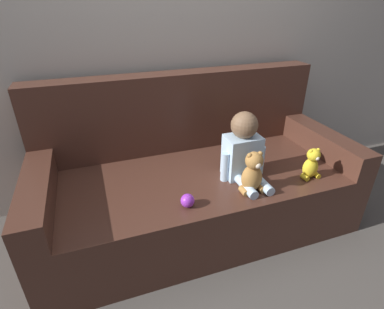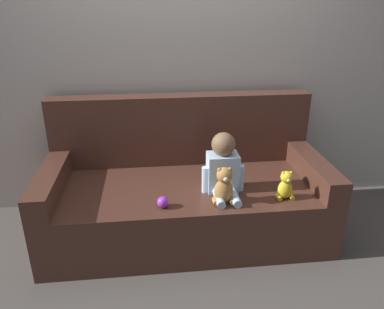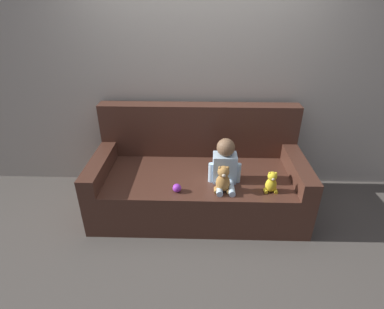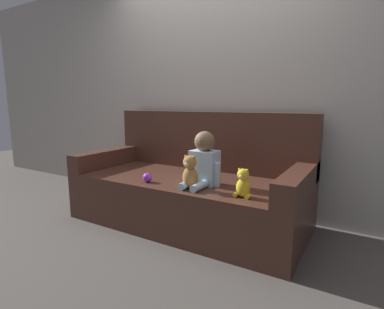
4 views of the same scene
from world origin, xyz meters
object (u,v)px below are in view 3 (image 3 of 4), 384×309
object	(u,v)px
person_baby	(225,164)
toy_ball	(177,188)
couch	(198,177)
plush_toy_side	(271,183)
teddy_bear_brown	(223,180)

from	to	relation	value
person_baby	toy_ball	bearing A→B (deg)	-156.62
couch	person_baby	distance (m)	0.46
plush_toy_side	toy_ball	distance (m)	0.86
person_baby	teddy_bear_brown	distance (m)	0.19
plush_toy_side	toy_ball	world-z (taller)	plush_toy_side
couch	person_baby	xyz separation A→B (m)	(0.25, -0.23, 0.30)
teddy_bear_brown	toy_ball	distance (m)	0.43
person_baby	toy_ball	distance (m)	0.51
couch	toy_ball	world-z (taller)	couch
teddy_bear_brown	plush_toy_side	world-z (taller)	teddy_bear_brown
teddy_bear_brown	plush_toy_side	bearing A→B (deg)	1.00
person_baby	plush_toy_side	distance (m)	0.46
teddy_bear_brown	couch	bearing A→B (deg)	119.21
person_baby	plush_toy_side	bearing A→B (deg)	-21.90
couch	person_baby	bearing A→B (deg)	-42.50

